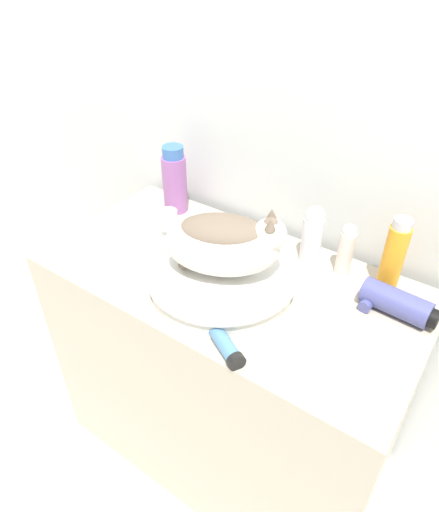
% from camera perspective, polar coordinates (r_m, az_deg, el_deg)
% --- Properties ---
extents(ground_plane, '(12.00, 12.00, 0.00)m').
position_cam_1_polar(ground_plane, '(1.79, -4.77, -28.29)').
color(ground_plane, silver).
extents(wall_back, '(8.00, 0.05, 2.40)m').
position_cam_1_polar(wall_back, '(1.33, 9.60, 17.75)').
color(wall_back, silver).
rests_on(wall_back, ground_plane).
extents(vanity_counter, '(1.07, 0.54, 0.83)m').
position_cam_1_polar(vanity_counter, '(1.55, 0.94, -14.34)').
color(vanity_counter, '#B2A893').
rests_on(vanity_counter, ground_plane).
extents(sink_basin, '(0.40, 0.40, 0.06)m').
position_cam_1_polar(sink_basin, '(1.20, 0.30, -2.72)').
color(sink_basin, silver).
rests_on(sink_basin, vanity_counter).
extents(cat, '(0.35, 0.28, 0.18)m').
position_cam_1_polar(cat, '(1.13, 0.66, 1.81)').
color(cat, silver).
rests_on(cat, sink_basin).
extents(faucet, '(0.14, 0.07, 0.15)m').
position_cam_1_polar(faucet, '(1.32, -6.11, 3.52)').
color(faucet, silver).
rests_on(faucet, vanity_counter).
extents(lotion_bottle_white, '(0.06, 0.06, 0.18)m').
position_cam_1_polar(lotion_bottle_white, '(1.29, 11.53, 2.68)').
color(lotion_bottle_white, silver).
rests_on(lotion_bottle_white, vanity_counter).
extents(mouthwash_bottle, '(0.08, 0.08, 0.23)m').
position_cam_1_polar(mouthwash_bottle, '(1.51, -5.63, 9.38)').
color(mouthwash_bottle, '#93569E').
rests_on(mouthwash_bottle, vanity_counter).
extents(deodorant_stick, '(0.04, 0.04, 0.16)m').
position_cam_1_polar(deodorant_stick, '(1.27, 15.52, 0.83)').
color(deodorant_stick, silver).
rests_on(deodorant_stick, vanity_counter).
extents(shampoo_bottle_tall, '(0.05, 0.05, 0.22)m').
position_cam_1_polar(shampoo_bottle_tall, '(1.23, 20.93, -0.08)').
color(shampoo_bottle_tall, orange).
rests_on(shampoo_bottle_tall, vanity_counter).
extents(cream_tube, '(0.14, 0.10, 0.04)m').
position_cam_1_polar(cream_tube, '(1.05, 0.56, -10.82)').
color(cream_tube, '#4C7FB2').
rests_on(cream_tube, vanity_counter).
extents(hair_dryer, '(0.19, 0.10, 0.07)m').
position_cam_1_polar(hair_dryer, '(1.21, 21.06, -5.44)').
color(hair_dryer, '#474C8C').
rests_on(hair_dryer, vanity_counter).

